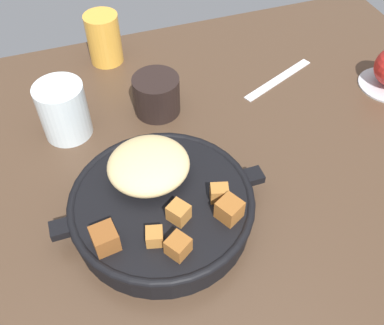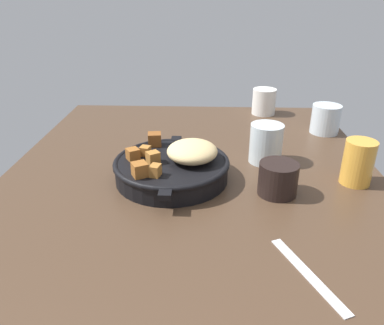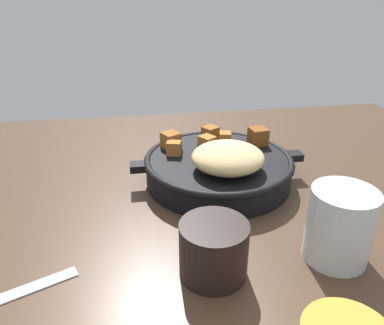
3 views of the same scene
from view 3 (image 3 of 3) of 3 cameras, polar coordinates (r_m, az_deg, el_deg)
name	(u,v)px [view 3 (image 3 of 3)]	position (r cm, az deg, el deg)	size (l,w,h in cm)	color
ground_plane	(199,202)	(59.28, 1.11, -6.16)	(114.90, 84.00, 2.40)	#473323
cast_iron_skillet	(219,165)	(61.33, 4.21, -0.43)	(29.09, 24.75, 8.44)	black
water_glass_tall	(340,225)	(47.30, 21.80, -9.00)	(7.66, 7.66, 9.20)	silver
coffee_mug_dark	(214,250)	(42.61, 3.35, -13.26)	(7.80, 7.80, 6.63)	black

